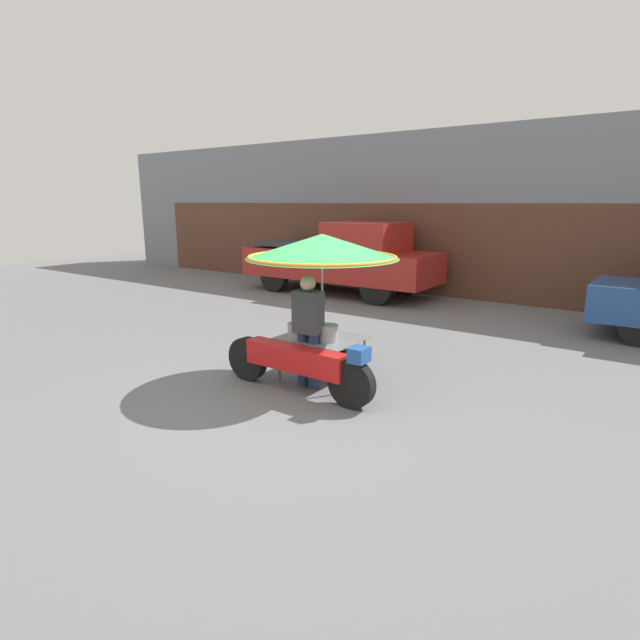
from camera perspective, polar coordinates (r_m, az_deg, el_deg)
name	(u,v)px	position (r m, az deg, el deg)	size (l,w,h in m)	color
ground_plane	(301,397)	(6.46, -2.23, -8.79)	(36.00, 36.00, 0.00)	slate
shopfront_building	(507,215)	(14.01, 20.62, 11.18)	(28.00, 2.06, 4.25)	gray
vendor_motorcycle_cart	(319,267)	(6.62, -0.08, 6.05)	(2.31, 2.05, 2.02)	black
vendor_person	(308,326)	(6.56, -1.37, -0.71)	(0.38, 0.22, 1.51)	navy
pickup_truck	(343,259)	(13.48, 2.66, 7.02)	(5.39, 1.86, 1.93)	black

